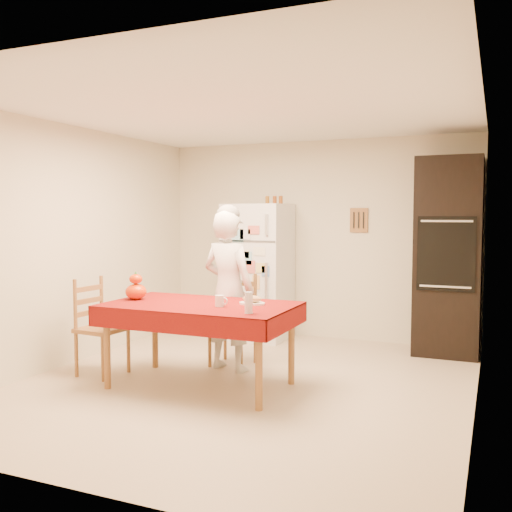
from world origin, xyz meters
The scene contains 17 objects.
floor centered at (0.00, 0.00, 0.00)m, with size 4.50×4.50×0.00m, color #C5AC8E.
room_shell centered at (0.00, 0.00, 1.62)m, with size 4.02×4.52×2.51m.
refrigerator centered at (-0.65, 1.88, 0.85)m, with size 0.75×0.74×1.70m.
oven_cabinet centered at (1.63, 1.93, 1.10)m, with size 0.70×0.62×2.20m.
dining_table centered at (-0.34, -0.23, 0.69)m, with size 1.70×1.00×0.76m.
chair_far centered at (-0.38, 0.62, 0.51)m, with size 0.43×0.41×0.95m.
chair_left centered at (-1.47, -0.26, 0.51)m, with size 0.43×0.45×0.95m.
seated_woman centered at (-0.35, 0.39, 0.80)m, with size 0.59×0.39×1.61m, color silver.
coffee_mug centered at (-0.10, -0.31, 0.81)m, with size 0.08×0.08×0.10m, color white.
pumpkin_lower centered at (-1.02, -0.24, 0.84)m, with size 0.20×0.20×0.15m, color red.
pumpkin_upper centered at (-1.02, -0.24, 0.96)m, with size 0.12×0.12×0.09m, color #D64805.
wine_glass centered at (0.27, -0.52, 0.85)m, with size 0.07×0.07×0.18m, color silver.
bread_plate centered at (0.11, -0.08, 0.77)m, with size 0.24×0.24×0.02m, color white.
bread_loaf centered at (0.11, -0.08, 0.81)m, with size 0.18×0.10×0.06m, color tan.
spice_jar_left centered at (-0.55, 1.93, 1.75)m, with size 0.05×0.05×0.10m, color #91591A.
spice_jar_mid centered at (-0.45, 1.93, 1.75)m, with size 0.05×0.05×0.10m, color brown.
spice_jar_right centered at (-0.37, 1.93, 1.75)m, with size 0.05×0.05×0.10m, color brown.
Camera 1 is at (2.12, -4.74, 1.56)m, focal length 40.00 mm.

